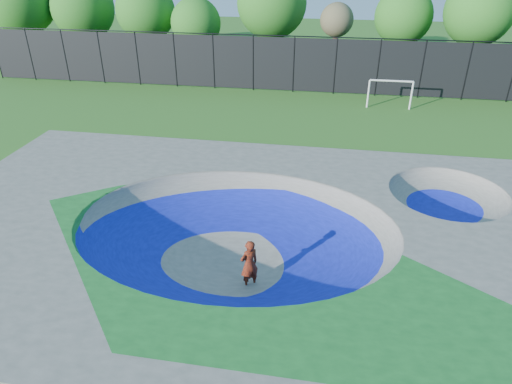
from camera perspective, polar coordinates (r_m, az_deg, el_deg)
ground at (r=16.14m, az=-2.54°, el=-8.42°), size 120.00×120.00×0.00m
skate_deck at (r=15.70m, az=-2.60°, el=-6.23°), size 22.00×14.00×1.50m
skater at (r=14.48m, az=-0.85°, el=-9.01°), size 0.75×0.73×1.73m
skateboard at (r=15.01m, az=-0.83°, el=-11.56°), size 0.77×0.62×0.05m
soccer_goal at (r=32.08m, az=16.47°, el=12.26°), size 2.90×0.12×1.91m
fence at (r=34.56m, az=4.75°, el=15.73°), size 48.09×0.09×4.04m
treeline at (r=39.38m, az=1.86°, el=21.77°), size 54.01×7.17×8.52m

